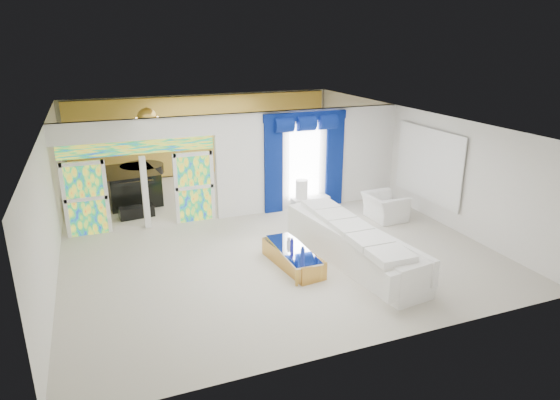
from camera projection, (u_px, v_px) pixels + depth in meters
name	position (u px, v px, depth m)	size (l,w,h in m)	color
floor	(254.00, 226.00, 13.55)	(12.00, 12.00, 0.00)	#B7AF9E
dividing_wall	(311.00, 159.00, 14.69)	(5.70, 0.18, 3.00)	white
dividing_header	(136.00, 130.00, 12.58)	(4.30, 0.18, 0.55)	white
stained_panel_left	(86.00, 199.00, 12.64)	(0.95, 0.04, 2.00)	#994C3F
stained_panel_right	(194.00, 187.00, 13.62)	(0.95, 0.04, 2.00)	#994C3F
stained_transom	(138.00, 148.00, 12.73)	(4.00, 0.05, 0.35)	#994C3F
window_pane	(304.00, 162.00, 14.53)	(1.00, 0.02, 2.30)	white
blue_drape_left	(273.00, 167.00, 14.18)	(0.55, 0.10, 2.80)	#031249
blue_drape_right	(334.00, 161.00, 14.86)	(0.55, 0.10, 2.80)	#031249
blue_pelmet	(305.00, 116.00, 14.07)	(2.60, 0.12, 0.25)	#031249
wall_mirror	(429.00, 164.00, 13.87)	(0.04, 2.70, 1.90)	white
gold_curtains	(204.00, 135.00, 18.28)	(9.70, 0.12, 2.90)	gold
white_sofa	(352.00, 246.00, 11.23)	(0.93, 4.35, 0.83)	white
coffee_table	(293.00, 258.00, 11.10)	(0.63, 1.89, 0.42)	#BF8C3B
console_table	(310.00, 204.00, 14.76)	(1.17, 0.37, 0.39)	silver
table_lamp	(302.00, 189.00, 14.50)	(0.36, 0.36, 0.58)	white
armchair	(385.00, 207.00, 13.94)	(1.14, 1.00, 0.74)	white
grand_piano	(131.00, 186.00, 15.44)	(1.53, 2.01, 1.02)	black
piano_bench	(137.00, 212.00, 14.14)	(0.98, 0.38, 0.33)	black
tv_console	(85.00, 202.00, 14.17)	(0.58, 0.52, 0.84)	#AD7A56
chandelier	(147.00, 118.00, 14.91)	(0.60, 0.60, 0.60)	gold
decanters	(295.00, 248.00, 10.88)	(0.12, 0.86, 0.24)	navy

